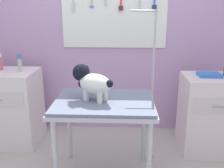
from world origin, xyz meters
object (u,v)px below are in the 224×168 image
cabinet_right (212,114)px  dog (91,82)px  grooming_table (104,108)px  counter_left (5,107)px  spray_bottle_short (20,64)px  grooming_arm (151,94)px

cabinet_right → dog: bearing=-157.3°
grooming_table → counter_left: bearing=152.6°
counter_left → spray_bottle_short: spray_bottle_short is taller
grooming_table → grooming_arm: size_ratio=0.58×
counter_left → spray_bottle_short: bearing=2.0°
counter_left → cabinet_right: size_ratio=1.01×
counter_left → cabinet_right: (2.45, -0.09, -0.00)m
grooming_table → counter_left: (-1.26, 0.65, -0.27)m
grooming_table → grooming_arm: 0.61m
grooming_table → cabinet_right: 1.34m
grooming_table → dog: (-0.12, 0.01, 0.25)m
spray_bottle_short → dog: bearing=-35.4°
cabinet_right → spray_bottle_short: (-2.22, 0.10, 0.54)m
counter_left → spray_bottle_short: (0.23, 0.01, 0.54)m
grooming_arm → spray_bottle_short: bearing=169.3°
grooming_arm → cabinet_right: 0.80m
grooming_table → spray_bottle_short: (-1.03, 0.66, 0.27)m
grooming_arm → spray_bottle_short: grooming_arm is taller
cabinet_right → counter_left: bearing=177.8°
grooming_table → grooming_arm: (0.47, 0.38, 0.02)m
grooming_table → counter_left: 1.44m
grooming_arm → counter_left: bearing=171.0°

